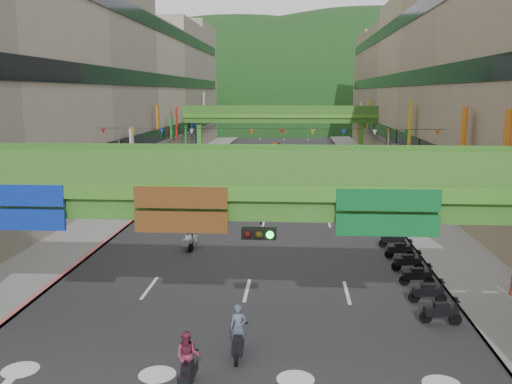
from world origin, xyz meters
TOP-DOWN VIEW (x-y plane):
  - road_slab at (0.00, 50.00)m, footprint 18.00×140.00m
  - sidewalk_left at (-11.00, 50.00)m, footprint 4.00×140.00m
  - sidewalk_right at (11.00, 50.00)m, footprint 4.00×140.00m
  - curb_left at (-9.10, 50.00)m, footprint 0.20×140.00m
  - curb_right at (9.10, 50.00)m, footprint 0.20×140.00m
  - building_row_left at (-18.93, 50.00)m, footprint 12.80×95.00m
  - building_row_right at (18.93, 50.00)m, footprint 12.80×95.00m
  - overpass_near at (0.93, 5.38)m, footprint 28.00×12.27m
  - overpass_far at (0.00, 65.00)m, footprint 28.00×2.20m
  - hill_left at (-15.00, 160.00)m, footprint 168.00×140.00m
  - hill_right at (25.00, 180.00)m, footprint 208.00×176.00m
  - bunting_string at (0.00, 30.00)m, footprint 26.00×0.36m
  - scooter_rider_near at (0.27, 5.32)m, footprint 0.58×1.60m
  - scooter_rider_mid at (-1.04, 3.15)m, footprint 0.75×1.60m
  - scooter_rider_left at (-3.81, 18.54)m, footprint 1.12×1.57m
  - scooter_rider_far at (-4.06, 45.72)m, footprint 0.89×1.60m
  - parked_scooter_row at (7.80, 14.20)m, footprint 1.60×11.59m
  - car_silver at (-2.89, 35.00)m, footprint 1.58×3.98m
  - car_yellow at (-0.99, 75.57)m, footprint 2.05×3.88m
  - pedestrian_dark at (10.58, 30.98)m, footprint 1.20×0.89m
  - pedestrian_blue at (9.80, 30.00)m, footprint 0.92×0.64m

SIDE VIEW (x-z plane):
  - hill_left at x=-15.00m, z-range -56.00..56.00m
  - hill_right at x=25.00m, z-range -64.00..64.00m
  - road_slab at x=0.00m, z-range 0.00..0.02m
  - sidewalk_left at x=-11.00m, z-range 0.00..0.15m
  - sidewalk_right at x=11.00m, z-range 0.00..0.15m
  - curb_left at x=-9.10m, z-range 0.00..0.18m
  - curb_right at x=9.10m, z-range 0.00..0.18m
  - parked_scooter_row at x=7.80m, z-range -0.02..1.06m
  - car_yellow at x=-0.99m, z-range 0.00..1.26m
  - car_silver at x=-2.89m, z-range 0.00..1.29m
  - scooter_rider_near at x=0.27m, z-range -0.08..1.81m
  - pedestrian_blue at x=9.80m, z-range 0.00..1.86m
  - pedestrian_dark at x=10.58m, z-range 0.00..1.89m
  - scooter_rider_mid at x=-1.04m, z-range 0.01..1.88m
  - scooter_rider_far at x=-4.06m, z-range 0.01..2.02m
  - scooter_rider_left at x=-3.81m, z-range 0.01..2.15m
  - overpass_near at x=0.93m, z-range 1.66..8.76m
  - overpass_far at x=0.00m, z-range 1.85..8.95m
  - bunting_string at x=0.00m, z-range 5.73..6.19m
  - building_row_left at x=-18.93m, z-range -0.04..18.96m
  - building_row_right at x=18.93m, z-range -0.04..18.96m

